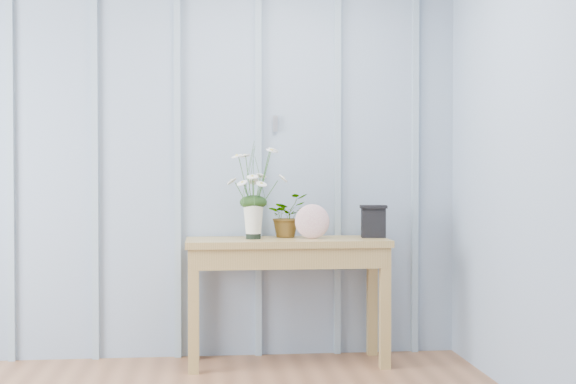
{
  "coord_description": "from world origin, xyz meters",
  "views": [
    {
      "loc": [
        0.42,
        -2.75,
        1.14
      ],
      "look_at": [
        0.91,
        1.94,
        1.03
      ],
      "focal_mm": 50.0,
      "sensor_mm": 36.0,
      "label": 1
    }
  ],
  "objects": [
    {
      "name": "sideboard",
      "position": [
        0.91,
        1.99,
        0.64
      ],
      "size": [
        1.2,
        0.45,
        0.75
      ],
      "color": "olive",
      "rests_on": "ground"
    },
    {
      "name": "daisy_vase",
      "position": [
        0.71,
        2.0,
        1.1
      ],
      "size": [
        0.4,
        0.3,
        0.57
      ],
      "color": "black",
      "rests_on": "sideboard"
    },
    {
      "name": "spider_plant",
      "position": [
        0.91,
        2.11,
        0.88
      ],
      "size": [
        0.32,
        0.31,
        0.27
      ],
      "primitive_type": "imported",
      "rotation": [
        0.0,
        0.0,
        0.59
      ],
      "color": "black",
      "rests_on": "sideboard"
    },
    {
      "name": "felt_disc_vessel",
      "position": [
        1.05,
        1.97,
        0.85
      ],
      "size": [
        0.21,
        0.09,
        0.21
      ],
      "primitive_type": "ellipsoid",
      "rotation": [
        0.0,
        0.0,
        -0.15
      ],
      "color": "#9A4C63",
      "rests_on": "sideboard"
    },
    {
      "name": "carved_box",
      "position": [
        1.44,
        2.03,
        0.85
      ],
      "size": [
        0.18,
        0.14,
        0.2
      ],
      "color": "black",
      "rests_on": "sideboard"
    }
  ]
}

